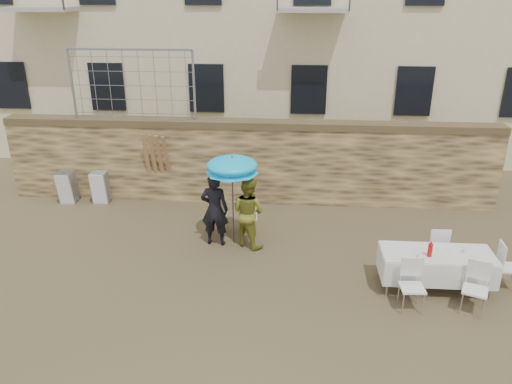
# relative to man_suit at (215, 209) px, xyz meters

# --- Properties ---
(ground) EXTENTS (80.00, 80.00, 0.00)m
(ground) POSITION_rel_man_suit_xyz_m (0.54, -2.43, -0.85)
(ground) COLOR brown
(ground) RESTS_ON ground
(stone_wall) EXTENTS (13.00, 0.50, 2.20)m
(stone_wall) POSITION_rel_man_suit_xyz_m (0.54, 2.57, 0.25)
(stone_wall) COLOR olive
(stone_wall) RESTS_ON ground
(chain_link_fence) EXTENTS (3.20, 0.06, 1.80)m
(chain_link_fence) POSITION_rel_man_suit_xyz_m (-2.46, 2.57, 2.25)
(chain_link_fence) COLOR gray
(chain_link_fence) RESTS_ON stone_wall
(man_suit) EXTENTS (0.65, 0.45, 1.71)m
(man_suit) POSITION_rel_man_suit_xyz_m (0.00, 0.00, 0.00)
(man_suit) COLOR black
(man_suit) RESTS_ON ground
(woman_dress) EXTENTS (1.00, 0.94, 1.63)m
(woman_dress) POSITION_rel_man_suit_xyz_m (0.75, 0.00, -0.04)
(woman_dress) COLOR #ACAC34
(woman_dress) RESTS_ON ground
(umbrella) EXTENTS (1.17, 1.17, 1.92)m
(umbrella) POSITION_rel_man_suit_xyz_m (0.40, 0.10, 0.96)
(umbrella) COLOR #3F3F44
(umbrella) RESTS_ON ground
(couple_chair_left) EXTENTS (0.50, 0.50, 0.96)m
(couple_chair_left) POSITION_rel_man_suit_xyz_m (0.00, 0.55, -0.37)
(couple_chair_left) COLOR white
(couple_chair_left) RESTS_ON ground
(couple_chair_right) EXTENTS (0.51, 0.51, 0.96)m
(couple_chair_right) POSITION_rel_man_suit_xyz_m (0.70, 0.55, -0.37)
(couple_chair_right) COLOR white
(couple_chair_right) RESTS_ON ground
(banquet_table) EXTENTS (2.10, 0.85, 0.78)m
(banquet_table) POSITION_rel_man_suit_xyz_m (4.51, -1.48, -0.12)
(banquet_table) COLOR white
(banquet_table) RESTS_ON ground
(soda_bottle) EXTENTS (0.09, 0.09, 0.26)m
(soda_bottle) POSITION_rel_man_suit_xyz_m (4.31, -1.63, 0.05)
(soda_bottle) COLOR red
(soda_bottle) RESTS_ON banquet_table
(table_chair_front_left) EXTENTS (0.50, 0.50, 0.96)m
(table_chair_front_left) POSITION_rel_man_suit_xyz_m (3.91, -2.23, -0.37)
(table_chair_front_left) COLOR white
(table_chair_front_left) RESTS_ON ground
(table_chair_front_right) EXTENTS (0.63, 0.63, 0.96)m
(table_chair_front_right) POSITION_rel_man_suit_xyz_m (5.01, -2.23, -0.37)
(table_chair_front_right) COLOR white
(table_chair_front_right) RESTS_ON ground
(table_chair_back) EXTENTS (0.50, 0.50, 0.96)m
(table_chair_back) POSITION_rel_man_suit_xyz_m (4.71, -0.68, -0.37)
(table_chair_back) COLOR white
(table_chair_back) RESTS_ON ground
(table_chair_side) EXTENTS (0.51, 0.51, 0.96)m
(table_chair_side) POSITION_rel_man_suit_xyz_m (5.91, -1.38, -0.37)
(table_chair_side) COLOR white
(table_chair_side) RESTS_ON ground
(chair_stack_left) EXTENTS (0.46, 0.55, 0.92)m
(chair_stack_left) POSITION_rel_man_suit_xyz_m (-4.33, 2.21, -0.39)
(chair_stack_left) COLOR white
(chair_stack_left) RESTS_ON ground
(chair_stack_right) EXTENTS (0.46, 0.47, 0.92)m
(chair_stack_right) POSITION_rel_man_suit_xyz_m (-3.43, 2.21, -0.39)
(chair_stack_right) COLOR white
(chair_stack_right) RESTS_ON ground
(wood_planks) EXTENTS (0.70, 0.20, 2.00)m
(wood_planks) POSITION_rel_man_suit_xyz_m (-1.83, 2.28, 0.15)
(wood_planks) COLOR #A37749
(wood_planks) RESTS_ON ground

